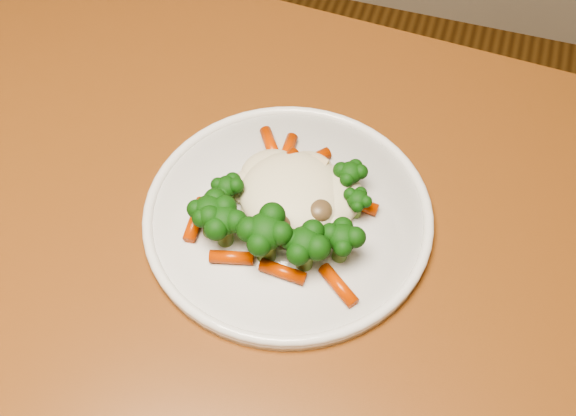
% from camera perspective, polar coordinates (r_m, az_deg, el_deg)
% --- Properties ---
extents(dining_table, '(1.17, 0.82, 0.75)m').
position_cam_1_polar(dining_table, '(0.77, -6.25, -7.89)').
color(dining_table, brown).
rests_on(dining_table, ground).
extents(plate, '(0.28, 0.28, 0.01)m').
position_cam_1_polar(plate, '(0.69, -0.00, -0.69)').
color(plate, white).
rests_on(plate, dining_table).
extents(meal, '(0.18, 0.18, 0.05)m').
position_cam_1_polar(meal, '(0.67, -0.34, -0.04)').
color(meal, beige).
rests_on(meal, plate).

